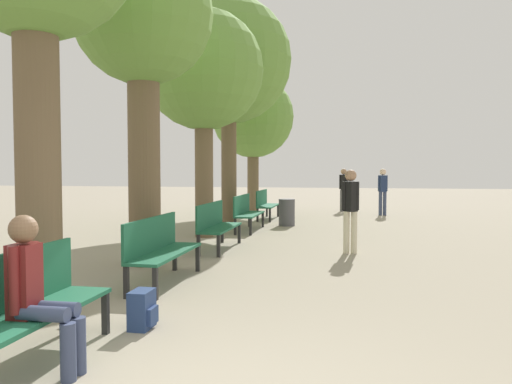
% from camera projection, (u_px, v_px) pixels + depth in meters
% --- Properties ---
extents(bench_row_0, '(0.47, 1.86, 0.94)m').
position_uv_depth(bench_row_0, '(20.00, 302.00, 4.06)').
color(bench_row_0, '#1E6042').
rests_on(bench_row_0, ground_plane).
extents(bench_row_1, '(0.47, 1.86, 0.94)m').
position_uv_depth(bench_row_1, '(159.00, 246.00, 7.06)').
color(bench_row_1, '#1E6042').
rests_on(bench_row_1, ground_plane).
extents(bench_row_2, '(0.47, 1.86, 0.94)m').
position_uv_depth(bench_row_2, '(216.00, 223.00, 10.05)').
color(bench_row_2, '#1E6042').
rests_on(bench_row_2, ground_plane).
extents(bench_row_3, '(0.47, 1.86, 0.94)m').
position_uv_depth(bench_row_3, '(246.00, 210.00, 13.05)').
color(bench_row_3, '#1E6042').
rests_on(bench_row_3, ground_plane).
extents(bench_row_4, '(0.47, 1.86, 0.94)m').
position_uv_depth(bench_row_4, '(265.00, 203.00, 16.05)').
color(bench_row_4, '#1E6042').
rests_on(bench_row_4, ground_plane).
extents(tree_row_1, '(2.34, 2.34, 5.36)m').
position_uv_depth(tree_row_1, '(143.00, 24.00, 8.25)').
color(tree_row_1, brown).
rests_on(tree_row_1, ground_plane).
extents(tree_row_2, '(2.83, 2.83, 5.37)m').
position_uv_depth(tree_row_2, '(204.00, 72.00, 11.72)').
color(tree_row_2, brown).
rests_on(tree_row_2, ground_plane).
extents(tree_row_3, '(3.58, 3.58, 6.49)m').
position_uv_depth(tree_row_3, '(229.00, 62.00, 14.15)').
color(tree_row_3, brown).
rests_on(tree_row_3, ground_plane).
extents(tree_row_4, '(2.92, 2.92, 4.94)m').
position_uv_depth(tree_row_4, '(253.00, 118.00, 17.81)').
color(tree_row_4, brown).
rests_on(tree_row_4, ground_plane).
extents(person_seated, '(0.58, 0.33, 1.26)m').
position_uv_depth(person_seated, '(38.00, 290.00, 3.91)').
color(person_seated, '#384260').
rests_on(person_seated, ground_plane).
extents(backpack, '(0.24, 0.30, 0.39)m').
position_uv_depth(backpack, '(142.00, 310.00, 5.06)').
color(backpack, navy).
rests_on(backpack, ground_plane).
extents(pedestrian_near, '(0.33, 0.25, 1.62)m').
position_uv_depth(pedestrian_near, '(383.00, 189.00, 17.34)').
color(pedestrian_near, '#384260').
rests_on(pedestrian_near, ground_plane).
extents(pedestrian_mid, '(0.33, 0.29, 1.61)m').
position_uv_depth(pedestrian_mid, '(350.00, 206.00, 9.52)').
color(pedestrian_mid, beige).
rests_on(pedestrian_mid, ground_plane).
extents(pedestrian_far, '(0.33, 0.24, 1.63)m').
position_uv_depth(pedestrian_far, '(344.00, 187.00, 18.95)').
color(pedestrian_far, '#4C4C4C').
rests_on(pedestrian_far, ground_plane).
extents(trash_bin, '(0.46, 0.46, 0.76)m').
position_uv_depth(trash_bin, '(287.00, 212.00, 14.19)').
color(trash_bin, '#4C4C51').
rests_on(trash_bin, ground_plane).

